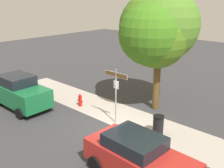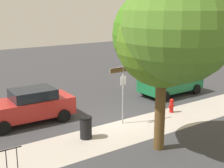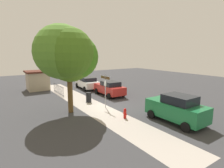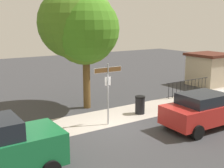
{
  "view_description": "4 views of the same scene",
  "coord_description": "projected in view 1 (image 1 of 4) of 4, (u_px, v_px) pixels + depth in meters",
  "views": [
    {
      "loc": [
        8.53,
        -9.37,
        6.6
      ],
      "look_at": [
        -0.59,
        0.5,
        2.1
      ],
      "focal_mm": 42.92,
      "sensor_mm": 36.0,
      "label": 1
    },
    {
      "loc": [
        8.5,
        11.98,
        5.63
      ],
      "look_at": [
        0.2,
        0.1,
        2.0
      ],
      "focal_mm": 50.26,
      "sensor_mm": 36.0,
      "label": 2
    },
    {
      "loc": [
        -13.61,
        8.53,
        4.9
      ],
      "look_at": [
        -0.26,
        -0.29,
        2.08
      ],
      "focal_mm": 28.85,
      "sensor_mm": 36.0,
      "label": 3
    },
    {
      "loc": [
        -7.41,
        -11.01,
        4.93
      ],
      "look_at": [
        -0.44,
        -0.28,
        2.17
      ],
      "focal_mm": 46.43,
      "sensor_mm": 36.0,
      "label": 4
    }
  ],
  "objects": [
    {
      "name": "street_sign",
      "position": [
        116.0,
        86.0,
        13.86
      ],
      "size": [
        1.5,
        0.07,
        3.01
      ],
      "color": "#9EA0A5",
      "rests_on": "ground_plane"
    },
    {
      "name": "fire_hydrant",
      "position": [
        80.0,
        100.0,
        16.58
      ],
      "size": [
        0.42,
        0.22,
        0.78
      ],
      "color": "red",
      "rests_on": "ground_plane"
    },
    {
      "name": "car_red",
      "position": [
        139.0,
        157.0,
        9.96
      ],
      "size": [
        4.38,
        2.14,
        1.67
      ],
      "rotation": [
        0.0,
        0.0,
        -0.03
      ],
      "color": "#B12420",
      "rests_on": "ground_plane"
    },
    {
      "name": "car_green",
      "position": [
        20.0,
        92.0,
        16.25
      ],
      "size": [
        4.27,
        2.13,
        2.0
      ],
      "rotation": [
        0.0,
        0.0,
        0.02
      ],
      "color": "#196B3A",
      "rests_on": "ground_plane"
    },
    {
      "name": "shade_tree",
      "position": [
        157.0,
        30.0,
        15.16
      ],
      "size": [
        4.51,
        5.0,
        7.03
      ],
      "color": "brown",
      "rests_on": "ground_plane"
    },
    {
      "name": "ground_plane",
      "position": [
        114.0,
        126.0,
        14.11
      ],
      "size": [
        60.0,
        60.0,
        0.0
      ],
      "primitive_type": "plane",
      "color": "#38383A"
    },
    {
      "name": "sidewalk_strip",
      "position": [
        160.0,
        130.0,
        13.73
      ],
      "size": [
        24.0,
        2.6,
        0.0
      ],
      "primitive_type": "cube",
      "color": "#AFA599",
      "rests_on": "ground_plane"
    },
    {
      "name": "trash_bin",
      "position": [
        158.0,
        125.0,
        13.2
      ],
      "size": [
        0.55,
        0.55,
        0.98
      ],
      "color": "black",
      "rests_on": "ground_plane"
    }
  ]
}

